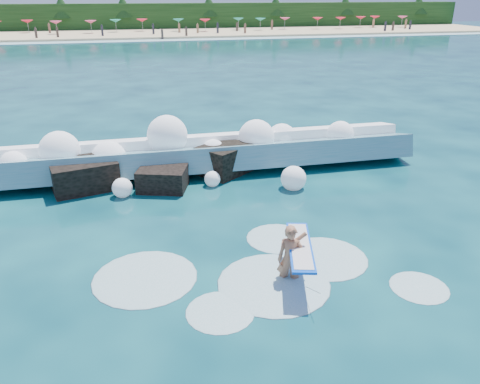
{
  "coord_description": "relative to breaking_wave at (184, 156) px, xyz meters",
  "views": [
    {
      "loc": [
        -1.66,
        -11.54,
        7.19
      ],
      "look_at": [
        1.5,
        2.0,
        1.2
      ],
      "focal_mm": 35.0,
      "sensor_mm": 36.0,
      "label": 1
    }
  ],
  "objects": [
    {
      "name": "wave_spray",
      "position": [
        0.06,
        -0.16,
        0.5
      ],
      "size": [
        15.01,
        4.89,
        2.48
      ],
      "color": "white",
      "rests_on": "ground"
    },
    {
      "name": "rock_cluster",
      "position": [
        -1.44,
        -1.23,
        -0.16
      ],
      "size": [
        8.41,
        3.41,
        1.42
      ],
      "color": "black",
      "rests_on": "ground"
    },
    {
      "name": "ground",
      "position": [
        -0.32,
        -7.73,
        -0.61
      ],
      "size": [
        200.0,
        200.0,
        0.0
      ],
      "primitive_type": "plane",
      "color": "#072938",
      "rests_on": "ground"
    },
    {
      "name": "beach",
      "position": [
        -0.32,
        70.27,
        -0.41
      ],
      "size": [
        140.0,
        20.0,
        0.4
      ],
      "primitive_type": "cube",
      "color": "tan",
      "rests_on": "ground"
    },
    {
      "name": "surfer_with_board",
      "position": [
        1.81,
        -9.15,
        0.1
      ],
      "size": [
        1.32,
        3.05,
        1.92
      ],
      "color": "#A0684A",
      "rests_on": "ground"
    },
    {
      "name": "beachgoers",
      "position": [
        9.51,
        66.73,
        0.49
      ],
      "size": [
        105.19,
        13.53,
        1.94
      ],
      "color": "#3F332D",
      "rests_on": "ground"
    },
    {
      "name": "beach_umbrellas",
      "position": [
        -0.42,
        71.76,
        1.64
      ],
      "size": [
        109.32,
        6.78,
        0.5
      ],
      "color": "#CC3C6B",
      "rests_on": "ground"
    },
    {
      "name": "surf_foam",
      "position": [
        0.83,
        -8.66,
        -0.61
      ],
      "size": [
        9.23,
        5.17,
        0.15
      ],
      "color": "silver",
      "rests_on": "ground"
    },
    {
      "name": "treeline",
      "position": [
        -0.32,
        80.27,
        1.89
      ],
      "size": [
        140.0,
        4.0,
        5.0
      ],
      "primitive_type": "cube",
      "color": "black",
      "rests_on": "ground"
    },
    {
      "name": "breaking_wave",
      "position": [
        0.0,
        0.0,
        0.0
      ],
      "size": [
        20.16,
        3.07,
        1.74
      ],
      "color": "teal",
      "rests_on": "ground"
    },
    {
      "name": "wet_band",
      "position": [
        -0.32,
        59.27,
        -0.57
      ],
      "size": [
        140.0,
        5.0,
        0.08
      ],
      "primitive_type": "cube",
      "color": "silver",
      "rests_on": "ground"
    }
  ]
}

